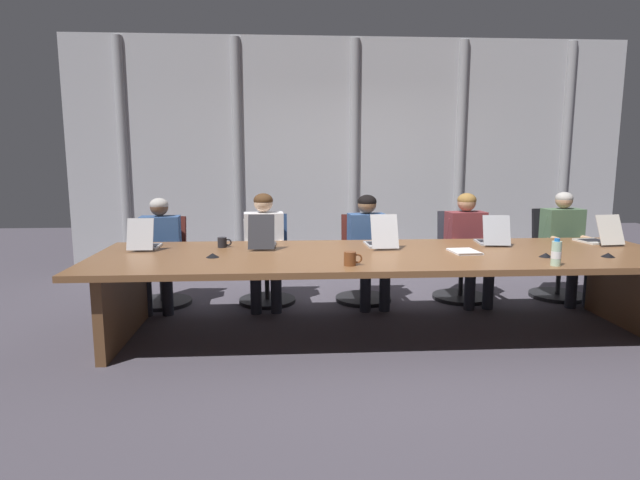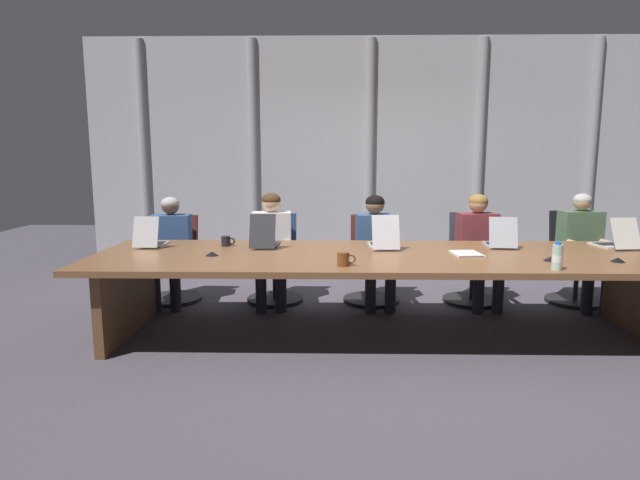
% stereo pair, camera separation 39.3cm
% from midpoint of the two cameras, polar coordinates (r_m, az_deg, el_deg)
% --- Properties ---
extents(ground_plane, '(14.40, 14.40, 0.00)m').
position_cam_midpoint_polar(ground_plane, '(4.78, 9.14, -10.06)').
color(ground_plane, '#47424C').
extents(conference_table, '(4.98, 1.45, 0.72)m').
position_cam_midpoint_polar(conference_table, '(4.62, 9.33, -2.99)').
color(conference_table, brown).
rests_on(conference_table, ground_plane).
extents(curtain_backdrop, '(7.20, 0.17, 3.03)m').
position_cam_midpoint_polar(curtain_backdrop, '(7.02, 6.62, 8.71)').
color(curtain_backdrop, '#B2B2B7').
rests_on(curtain_backdrop, ground_plane).
extents(laptop_left_end, '(0.23, 0.40, 0.29)m').
position_cam_midpoint_polar(laptop_left_end, '(5.10, -15.57, -0.04)').
color(laptop_left_end, '#BCBCC1').
rests_on(laptop_left_end, conference_table).
extents(laptop_left_mid, '(0.24, 0.44, 0.32)m').
position_cam_midpoint_polar(laptop_left_mid, '(4.89, -3.65, -0.05)').
color(laptop_left_mid, '#2D2D33').
rests_on(laptop_left_mid, conference_table).
extents(laptop_center, '(0.26, 0.46, 0.31)m').
position_cam_midpoint_polar(laptop_center, '(4.90, 9.08, -0.14)').
color(laptop_center, '#BCBCC1').
rests_on(laptop_center, conference_table).
extents(laptop_right_mid, '(0.29, 0.41, 0.29)m').
position_cam_midpoint_polar(laptop_right_mid, '(5.22, 20.77, -0.10)').
color(laptop_right_mid, '#A8ADB7').
rests_on(laptop_right_mid, conference_table).
extents(laptop_right_end, '(0.30, 0.45, 0.29)m').
position_cam_midpoint_polar(laptop_right_end, '(5.64, 30.79, -0.16)').
color(laptop_right_end, beige).
rests_on(laptop_right_end, conference_table).
extents(office_chair_left_end, '(0.60, 0.60, 0.91)m').
position_cam_midpoint_polar(office_chair_left_end, '(5.92, -13.55, -3.03)').
color(office_chair_left_end, '#511E19').
rests_on(office_chair_left_end, ground_plane).
extents(office_chair_left_mid, '(0.60, 0.60, 0.93)m').
position_cam_midpoint_polar(office_chair_left_mid, '(5.74, -2.87, -3.10)').
color(office_chair_left_mid, navy).
rests_on(office_chair_left_mid, ground_plane).
extents(office_chair_center, '(0.60, 0.60, 0.92)m').
position_cam_midpoint_polar(office_chair_center, '(5.76, 7.47, -3.16)').
color(office_chair_center, '#511E19').
rests_on(office_chair_center, ground_plane).
extents(office_chair_right_mid, '(0.60, 0.60, 0.94)m').
position_cam_midpoint_polar(office_chair_right_mid, '(5.97, 17.76, -3.00)').
color(office_chair_right_mid, '#2D2D38').
rests_on(office_chair_right_mid, ground_plane).
extents(office_chair_right_end, '(0.60, 0.60, 0.96)m').
position_cam_midpoint_polar(office_chair_right_end, '(6.37, 27.24, -2.79)').
color(office_chair_right_end, black).
rests_on(office_chair_right_end, ground_plane).
extents(person_left_end, '(0.43, 0.56, 1.12)m').
position_cam_midpoint_polar(person_left_end, '(5.71, -13.90, -0.46)').
color(person_left_end, '#335184').
rests_on(person_left_end, ground_plane).
extents(person_left_mid, '(0.44, 0.57, 1.17)m').
position_cam_midpoint_polar(person_left_mid, '(5.53, -3.20, -0.20)').
color(person_left_mid, silver).
rests_on(person_left_mid, ground_plane).
extents(person_center, '(0.42, 0.57, 1.15)m').
position_cam_midpoint_polar(person_center, '(5.55, 8.04, -0.37)').
color(person_center, '#335184').
rests_on(person_center, ground_plane).
extents(person_right_mid, '(0.44, 0.57, 1.16)m').
position_cam_midpoint_polar(person_right_mid, '(5.78, 18.60, -0.32)').
color(person_right_mid, brown).
rests_on(person_right_mid, ground_plane).
extents(person_right_end, '(0.45, 0.57, 1.17)m').
position_cam_midpoint_polar(person_right_end, '(6.18, 28.06, -0.36)').
color(person_right_end, '#4C6B4C').
rests_on(person_right_end, ground_plane).
extents(water_bottle_primary, '(0.08, 0.08, 0.21)m').
position_cam_midpoint_polar(water_bottle_primary, '(4.36, 26.48, -1.69)').
color(water_bottle_primary, '#ADD1B2').
rests_on(water_bottle_primary, conference_table).
extents(coffee_mug_near, '(0.13, 0.08, 0.09)m').
position_cam_midpoint_polar(coffee_mug_near, '(4.97, -7.80, -0.13)').
color(coffee_mug_near, black).
rests_on(coffee_mug_near, conference_table).
extents(coffee_mug_far, '(0.14, 0.09, 0.11)m').
position_cam_midpoint_polar(coffee_mug_far, '(4.07, 5.33, -2.06)').
color(coffee_mug_far, brown).
rests_on(coffee_mug_far, conference_table).
extents(conference_mic_left_side, '(0.11, 0.11, 0.03)m').
position_cam_midpoint_polar(conference_mic_left_side, '(4.71, 25.69, -1.84)').
color(conference_mic_left_side, black).
rests_on(conference_mic_left_side, conference_table).
extents(conference_mic_middle, '(0.11, 0.11, 0.03)m').
position_cam_midpoint_polar(conference_mic_middle, '(4.93, 31.33, -1.83)').
color(conference_mic_middle, black).
rests_on(conference_mic_middle, conference_table).
extents(conference_mic_right_side, '(0.11, 0.11, 0.03)m').
position_cam_midpoint_polar(conference_mic_right_side, '(4.52, -9.09, -1.47)').
color(conference_mic_right_side, black).
rests_on(conference_mic_right_side, conference_table).
extents(spiral_notepad, '(0.24, 0.32, 0.03)m').
position_cam_midpoint_polar(spiral_notepad, '(4.72, 17.78, -1.45)').
color(spiral_notepad, silver).
rests_on(spiral_notepad, conference_table).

